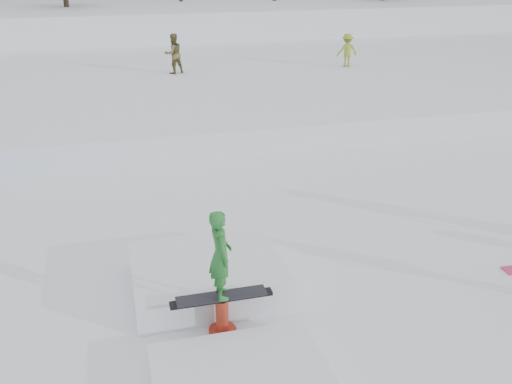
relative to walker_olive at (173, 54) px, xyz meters
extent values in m
plane|color=white|center=(-0.59, -15.60, -1.61)|extent=(120.00, 120.00, 0.00)
cube|color=white|center=(-0.59, 14.40, -0.41)|extent=(60.00, 14.00, 2.40)
cube|color=white|center=(-0.59, 0.40, -1.21)|extent=(50.00, 18.00, 0.80)
imported|color=brown|center=(0.00, 0.00, 0.00)|extent=(0.94, 0.84, 1.61)
imported|color=olive|center=(7.46, -0.45, -0.10)|extent=(0.92, 0.54, 1.41)
cube|color=white|center=(-1.38, -15.13, -1.34)|extent=(2.60, 2.20, 0.54)
cube|color=white|center=(-1.38, -17.63, -1.46)|extent=(2.40, 1.60, 0.30)
cylinder|color=#BE3F29|center=(-1.38, -16.43, -1.58)|extent=(0.44, 0.44, 0.06)
cylinder|color=#BE3F29|center=(-1.38, -16.43, -1.31)|extent=(0.20, 0.20, 0.60)
cube|color=black|center=(-1.38, -16.43, -0.98)|extent=(1.60, 0.16, 0.06)
cube|color=black|center=(-1.38, -16.43, -0.93)|extent=(1.40, 0.28, 0.03)
imported|color=#227329|center=(-1.38, -16.43, -0.20)|extent=(0.34, 0.52, 1.42)
camera|label=1|loc=(-2.76, -23.72, 3.99)|focal=40.00mm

